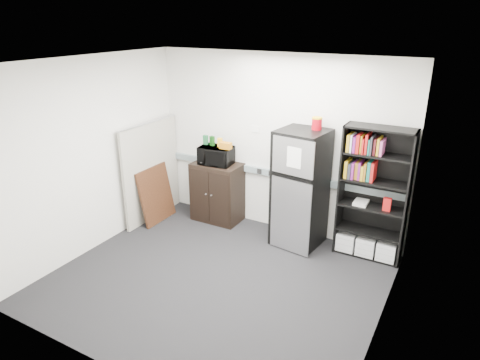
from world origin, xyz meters
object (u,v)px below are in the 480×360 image
(bookshelf, at_px, (373,195))
(refrigerator, at_px, (300,189))
(cubicle_partition, at_px, (152,171))
(cabinet, at_px, (217,192))
(microwave, at_px, (216,156))

(bookshelf, distance_m, refrigerator, 1.00)
(cubicle_partition, height_order, refrigerator, refrigerator)
(refrigerator, bearing_deg, cabinet, -175.90)
(microwave, bearing_deg, cubicle_partition, -164.60)
(cubicle_partition, xyz_separation_m, cabinet, (0.99, 0.42, -0.33))
(microwave, relative_size, refrigerator, 0.30)
(cabinet, height_order, microwave, microwave)
(bookshelf, xyz_separation_m, cabinet, (-2.44, -0.06, -0.43))
(bookshelf, height_order, refrigerator, bookshelf)
(bookshelf, xyz_separation_m, microwave, (-2.44, -0.08, 0.20))
(refrigerator, bearing_deg, bookshelf, 15.55)
(microwave, bearing_deg, cabinet, 83.12)
(cubicle_partition, relative_size, cabinet, 1.67)
(cabinet, bearing_deg, microwave, -90.00)
(bookshelf, height_order, cubicle_partition, bookshelf)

